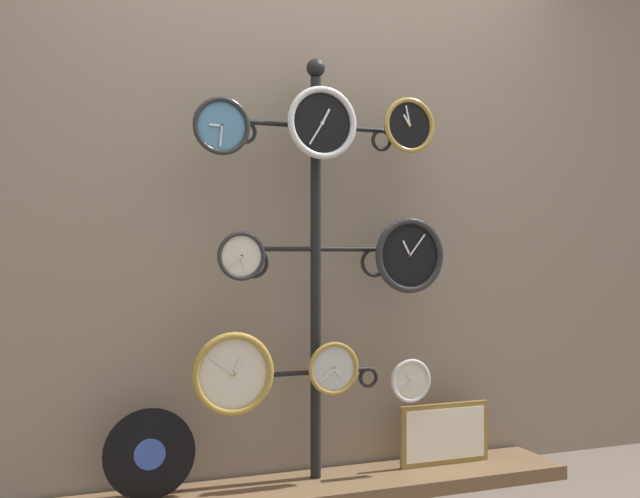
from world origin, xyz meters
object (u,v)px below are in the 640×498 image
(clock_bottom_center, at_px, (333,368))
(clock_middle_right, at_px, (409,255))
(clock_middle_left, at_px, (241,256))
(clock_top_center, at_px, (322,123))
(clock_bottom_left, at_px, (233,374))
(picture_frame, at_px, (445,434))
(vinyl_record, at_px, (150,454))
(clock_top_left, at_px, (221,126))
(clock_bottom_right, at_px, (410,381))
(display_stand, at_px, (316,325))
(clock_top_right, at_px, (409,125))

(clock_bottom_center, bearing_deg, clock_middle_right, 0.10)
(clock_middle_right, bearing_deg, clock_middle_left, -179.77)
(clock_top_center, distance_m, clock_bottom_center, 1.01)
(clock_bottom_left, distance_m, picture_frame, 1.05)
(picture_frame, bearing_deg, clock_middle_right, -162.97)
(clock_middle_right, bearing_deg, vinyl_record, 177.74)
(clock_top_center, bearing_deg, clock_top_left, 178.04)
(clock_top_left, height_order, clock_bottom_left, clock_top_left)
(clock_bottom_right, bearing_deg, picture_frame, 14.78)
(clock_middle_left, bearing_deg, clock_bottom_center, 0.34)
(display_stand, xyz_separation_m, picture_frame, (0.61, -0.02, -0.50))
(display_stand, height_order, clock_top_center, display_stand)
(vinyl_record, relative_size, picture_frame, 0.80)
(clock_middle_right, xyz_separation_m, vinyl_record, (-1.09, 0.04, -0.76))
(display_stand, distance_m, clock_top_center, 0.84)
(display_stand, relative_size, clock_middle_right, 5.61)
(clock_middle_left, relative_size, clock_bottom_left, 0.60)
(display_stand, height_order, clock_top_right, display_stand)
(clock_top_center, relative_size, picture_frame, 0.69)
(clock_bottom_center, xyz_separation_m, vinyl_record, (-0.74, 0.04, -0.29))
(clock_top_center, height_order, vinyl_record, clock_top_center)
(clock_bottom_left, relative_size, clock_bottom_right, 1.74)
(clock_bottom_left, height_order, picture_frame, clock_bottom_left)
(clock_top_center, height_order, clock_middle_left, clock_top_center)
(clock_top_left, relative_size, picture_frame, 0.53)
(clock_middle_left, relative_size, clock_bottom_right, 1.04)
(clock_bottom_center, bearing_deg, clock_top_center, -172.13)
(clock_middle_right, distance_m, clock_bottom_center, 0.58)
(clock_middle_left, bearing_deg, clock_top_left, 173.11)
(clock_top_left, height_order, picture_frame, clock_top_left)
(clock_top_right, xyz_separation_m, clock_middle_right, (-0.00, -0.01, -0.56))
(clock_top_left, height_order, clock_top_right, clock_top_right)
(clock_top_left, xyz_separation_m, clock_bottom_center, (0.47, -0.01, -0.97))
(clock_middle_right, relative_size, clock_bottom_right, 1.73)
(display_stand, bearing_deg, vinyl_record, -176.35)
(clock_bottom_left, bearing_deg, clock_middle_left, 29.10)
(vinyl_record, height_order, picture_frame, vinyl_record)
(clock_top_left, distance_m, clock_bottom_right, 1.33)
(clock_top_right, height_order, clock_middle_right, clock_top_right)
(clock_middle_right, xyz_separation_m, picture_frame, (0.21, 0.06, -0.80))
(display_stand, relative_size, vinyl_record, 5.18)
(vinyl_record, bearing_deg, clock_top_right, -1.69)
(clock_bottom_center, bearing_deg, display_stand, 116.34)
(clock_bottom_left, bearing_deg, clock_top_left, 143.50)
(vinyl_record, bearing_deg, clock_middle_left, -7.58)
(clock_top_center, relative_size, clock_bottom_right, 1.60)
(clock_top_left, relative_size, clock_bottom_right, 1.22)
(clock_middle_left, height_order, clock_bottom_center, clock_middle_left)
(clock_top_right, distance_m, vinyl_record, 1.71)
(clock_top_center, distance_m, clock_bottom_left, 1.07)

